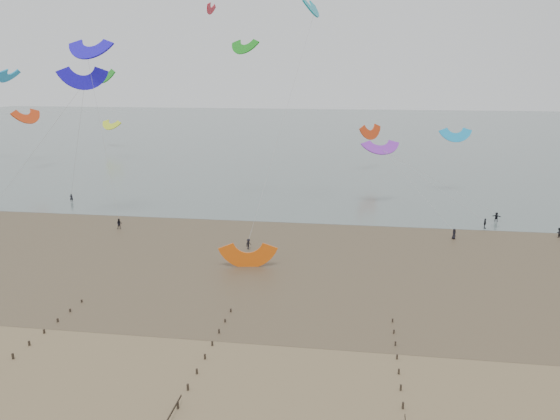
{
  "coord_description": "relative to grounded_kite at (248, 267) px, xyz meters",
  "views": [
    {
      "loc": [
        17.79,
        -43.5,
        26.49
      ],
      "look_at": [
        7.29,
        28.0,
        8.0
      ],
      "focal_mm": 35.0,
      "sensor_mm": 36.0,
      "label": 1
    }
  ],
  "objects": [
    {
      "name": "grounded_kite",
      "position": [
        0.0,
        0.0,
        0.0
      ],
      "size": [
        7.52,
        6.31,
        3.71
      ],
      "primitive_type": null,
      "rotation": [
        1.54,
        0.0,
        0.17
      ],
      "color": "#DE560E",
      "rests_on": "ground"
    },
    {
      "name": "kitesurfers",
      "position": [
        14.67,
        20.48,
        0.87
      ],
      "size": [
        92.58,
        26.05,
        1.85
      ],
      "color": "black",
      "rests_on": "ground"
    },
    {
      "name": "sea_and_shore",
      "position": [
        -7.09,
        7.75,
        0.01
      ],
      "size": [
        500.0,
        665.0,
        0.03
      ],
      "color": "#475654",
      "rests_on": "ground"
    },
    {
      "name": "kites_airborne",
      "position": [
        -19.13,
        63.39,
        20.19
      ],
      "size": [
        239.32,
        116.94,
        44.07
      ],
      "color": "#0E94AA",
      "rests_on": "ground"
    },
    {
      "name": "ground",
      "position": [
        -3.01,
        -26.66,
        0.0
      ],
      "size": [
        500.0,
        500.0,
        0.0
      ],
      "primitive_type": "plane",
      "color": "brown",
      "rests_on": "ground"
    }
  ]
}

